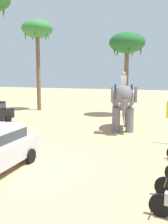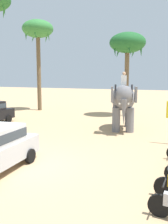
# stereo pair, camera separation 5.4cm
# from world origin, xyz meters

# --- Properties ---
(ground_plane) EXTENTS (120.00, 120.00, 0.00)m
(ground_plane) POSITION_xyz_m (0.00, 0.00, 0.00)
(ground_plane) COLOR tan
(elephant_with_mahout) EXTENTS (2.48, 4.02, 3.88)m
(elephant_with_mahout) POSITION_xyz_m (1.95, 8.26, 1.99)
(elephant_with_mahout) COLOR slate
(elephant_with_mahout) RESTS_ON ground
(palm_tree_behind_elephant) EXTENTS (3.20, 3.20, 7.46)m
(palm_tree_behind_elephant) POSITION_xyz_m (0.63, 14.36, 6.36)
(palm_tree_behind_elephant) COLOR brown
(palm_tree_behind_elephant) RESTS_ON ground
(palm_tree_left_of_road) EXTENTS (3.20, 3.20, 9.36)m
(palm_tree_left_of_road) POSITION_xyz_m (-8.82, 14.43, 8.13)
(palm_tree_left_of_road) COLOR brown
(palm_tree_left_of_road) RESTS_ON ground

